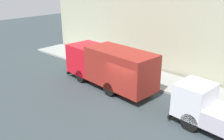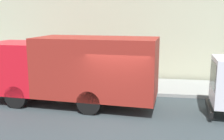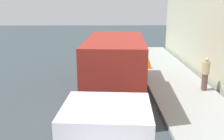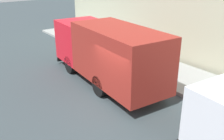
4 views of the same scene
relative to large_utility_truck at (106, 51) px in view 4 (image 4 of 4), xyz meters
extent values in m
plane|color=#354044|center=(-1.22, -2.25, -1.70)|extent=(80.00, 80.00, 0.00)
cube|color=#969A98|center=(3.45, -2.25, -1.61)|extent=(3.33, 30.00, 0.16)
cube|color=red|center=(0.20, 2.65, -0.07)|extent=(2.58, 2.62, 2.26)
cube|color=black|center=(0.29, 3.85, 0.20)|extent=(2.01, 0.21, 1.26)
cube|color=maroon|center=(-0.09, -1.15, 0.08)|extent=(2.79, 5.36, 2.55)
cube|color=black|center=(0.30, 3.93, -1.42)|extent=(2.31, 0.30, 0.24)
cylinder|color=black|center=(-0.88, 2.25, -1.20)|extent=(0.38, 1.02, 1.00)
cylinder|color=black|center=(1.21, 2.09, -1.20)|extent=(0.38, 1.02, 1.00)
cylinder|color=black|center=(-1.13, -1.07, -1.20)|extent=(0.38, 1.02, 1.00)
cylinder|color=black|center=(0.96, -1.23, -1.20)|extent=(0.38, 1.02, 1.00)
cube|color=black|center=(-0.41, -5.95, -0.04)|extent=(1.64, 0.19, 1.04)
cube|color=black|center=(-0.40, -5.88, -1.42)|extent=(1.88, 0.27, 0.24)
cylinder|color=brown|center=(4.52, 0.23, -1.10)|extent=(0.40, 0.40, 0.86)
cylinder|color=tan|center=(4.52, 0.23, -0.36)|extent=(0.54, 0.54, 0.64)
sphere|color=tan|center=(4.52, 0.23, 0.07)|extent=(0.21, 0.21, 0.21)
cone|color=orange|center=(2.35, 4.68, -1.17)|extent=(0.51, 0.51, 0.73)
camera|label=1|loc=(-12.39, -11.48, 5.91)|focal=39.07mm
camera|label=2|loc=(-11.18, -3.66, 2.21)|focal=42.76mm
camera|label=3|loc=(-0.47, -11.99, 2.90)|focal=40.75mm
camera|label=4|loc=(-7.08, -9.96, 3.86)|focal=41.04mm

